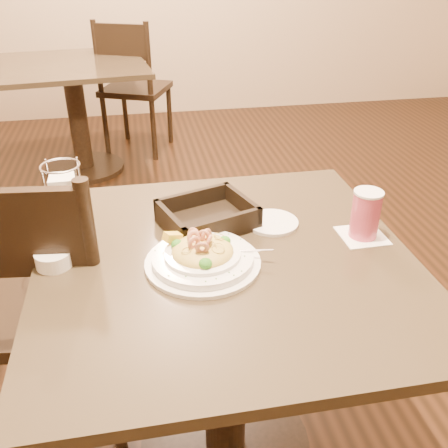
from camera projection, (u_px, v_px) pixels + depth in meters
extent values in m
plane|color=black|center=(225.00, 448.00, 1.56)|extent=(7.00, 7.00, 0.00)
cylinder|color=black|center=(225.00, 445.00, 1.55)|extent=(0.52, 0.52, 0.03)
cylinder|color=black|center=(225.00, 365.00, 1.38)|extent=(0.12, 0.12, 0.65)
cube|color=#443926|center=(226.00, 262.00, 1.21)|extent=(0.90, 0.90, 0.03)
cylinder|color=black|center=(85.00, 168.00, 3.42)|extent=(0.52, 0.52, 0.03)
cylinder|color=black|center=(78.00, 119.00, 3.25)|extent=(0.12, 0.12, 0.65)
cube|color=#443926|center=(70.00, 65.00, 3.08)|extent=(1.00, 1.00, 0.03)
cube|color=black|center=(52.00, 305.00, 1.46)|extent=(0.46, 0.46, 0.04)
cylinder|color=black|center=(128.00, 323.00, 1.74)|extent=(0.04, 0.04, 0.43)
cylinder|color=black|center=(22.00, 328.00, 1.72)|extent=(0.04, 0.04, 0.43)
cylinder|color=black|center=(116.00, 407.00, 1.43)|extent=(0.04, 0.04, 0.43)
cylinder|color=black|center=(94.00, 267.00, 1.19)|extent=(0.04, 0.04, 0.46)
cube|color=black|center=(7.00, 234.00, 1.13)|extent=(0.36, 0.07, 0.22)
cube|color=black|center=(136.00, 89.00, 3.55)|extent=(0.55, 0.55, 0.04)
cylinder|color=black|center=(170.00, 115.00, 3.78)|extent=(0.04, 0.04, 0.43)
cylinder|color=black|center=(125.00, 112.00, 3.85)|extent=(0.04, 0.04, 0.43)
cylinder|color=black|center=(154.00, 131.00, 3.48)|extent=(0.04, 0.04, 0.43)
cylinder|color=black|center=(106.00, 127.00, 3.55)|extent=(0.04, 0.04, 0.43)
cylinder|color=black|center=(148.00, 59.00, 3.24)|extent=(0.04, 0.04, 0.46)
cylinder|color=black|center=(97.00, 57.00, 3.31)|extent=(0.04, 0.04, 0.46)
cube|color=black|center=(121.00, 42.00, 3.22)|extent=(0.34, 0.17, 0.22)
cylinder|color=white|center=(203.00, 263.00, 1.17)|extent=(0.27, 0.27, 0.01)
cylinder|color=white|center=(203.00, 258.00, 1.16)|extent=(0.24, 0.24, 0.02)
cylinder|color=white|center=(203.00, 253.00, 1.16)|extent=(0.18, 0.18, 0.01)
ellipsoid|color=gold|center=(203.00, 251.00, 1.15)|extent=(0.14, 0.14, 0.05)
cube|color=yellow|center=(172.00, 237.00, 1.18)|extent=(0.05, 0.04, 0.03)
cube|color=silver|center=(252.00, 251.00, 1.17)|extent=(0.10, 0.03, 0.01)
cube|color=silver|center=(229.00, 252.00, 1.16)|extent=(0.03, 0.02, 0.00)
torus|color=gold|center=(221.00, 237.00, 1.17)|extent=(0.05, 0.05, 0.03)
torus|color=gold|center=(217.00, 241.00, 1.17)|extent=(0.05, 0.04, 0.04)
torus|color=gold|center=(208.00, 249.00, 1.12)|extent=(0.05, 0.04, 0.04)
torus|color=gold|center=(198.00, 243.00, 1.15)|extent=(0.04, 0.04, 0.01)
torus|color=gold|center=(206.00, 246.00, 1.16)|extent=(0.04, 0.03, 0.02)
torus|color=gold|center=(204.00, 247.00, 1.16)|extent=(0.03, 0.03, 0.02)
torus|color=gold|center=(213.00, 257.00, 1.12)|extent=(0.03, 0.03, 0.02)
torus|color=gold|center=(197.00, 247.00, 1.14)|extent=(0.04, 0.04, 0.03)
torus|color=gold|center=(192.00, 242.00, 1.16)|extent=(0.04, 0.04, 0.02)
torus|color=gold|center=(204.00, 252.00, 1.15)|extent=(0.03, 0.03, 0.01)
torus|color=gold|center=(209.00, 240.00, 1.17)|extent=(0.05, 0.05, 0.02)
torus|color=gold|center=(186.00, 250.00, 1.12)|extent=(0.03, 0.03, 0.01)
torus|color=gold|center=(189.00, 258.00, 1.12)|extent=(0.04, 0.04, 0.01)
torus|color=gold|center=(218.00, 248.00, 1.12)|extent=(0.03, 0.03, 0.01)
torus|color=gold|center=(199.00, 239.00, 1.16)|extent=(0.04, 0.04, 0.02)
torus|color=tan|center=(209.00, 242.00, 1.13)|extent=(0.03, 0.04, 0.04)
torus|color=tan|center=(194.00, 235.00, 1.15)|extent=(0.04, 0.03, 0.03)
torus|color=tan|center=(194.00, 238.00, 1.14)|extent=(0.03, 0.03, 0.03)
torus|color=tan|center=(204.00, 237.00, 1.15)|extent=(0.04, 0.02, 0.03)
torus|color=tan|center=(202.00, 248.00, 1.10)|extent=(0.04, 0.03, 0.03)
torus|color=tan|center=(206.00, 236.00, 1.15)|extent=(0.03, 0.03, 0.03)
torus|color=tan|center=(194.00, 243.00, 1.12)|extent=(0.04, 0.03, 0.03)
ellipsoid|color=#215E15|center=(225.00, 241.00, 1.18)|extent=(0.03, 0.03, 0.02)
ellipsoid|color=#215E15|center=(178.00, 245.00, 1.16)|extent=(0.03, 0.03, 0.02)
ellipsoid|color=#215E15|center=(205.00, 264.00, 1.10)|extent=(0.03, 0.03, 0.02)
cube|color=#266619|center=(169.00, 276.00, 1.09)|extent=(0.00, 0.00, 0.00)
cube|color=#266619|center=(186.00, 276.00, 1.08)|extent=(0.00, 0.00, 0.00)
cube|color=#266619|center=(206.00, 281.00, 1.07)|extent=(0.00, 0.00, 0.00)
cube|color=#266619|center=(229.00, 234.00, 1.24)|extent=(0.00, 0.00, 0.00)
cube|color=#266619|center=(242.00, 271.00, 1.10)|extent=(0.00, 0.00, 0.00)
cube|color=#266619|center=(234.00, 275.00, 1.09)|extent=(0.00, 0.00, 0.00)
cube|color=#266619|center=(229.00, 272.00, 1.10)|extent=(0.00, 0.00, 0.00)
cube|color=#266619|center=(241.00, 239.00, 1.22)|extent=(0.00, 0.00, 0.00)
cube|color=#266619|center=(216.00, 279.00, 1.08)|extent=(0.00, 0.00, 0.00)
cube|color=#266619|center=(155.00, 250.00, 1.17)|extent=(0.00, 0.00, 0.00)
cube|color=#266619|center=(245.00, 256.00, 1.15)|extent=(0.00, 0.00, 0.00)
cube|color=#266619|center=(168.00, 247.00, 1.19)|extent=(0.00, 0.00, 0.00)
cube|color=white|center=(362.00, 236.00, 1.28)|extent=(0.11, 0.11, 0.00)
cylinder|color=#B9415C|center=(365.00, 214.00, 1.25)|extent=(0.07, 0.07, 0.12)
cylinder|color=white|center=(369.00, 193.00, 1.22)|extent=(0.07, 0.07, 0.01)
cube|color=black|center=(208.00, 222.00, 1.33)|extent=(0.28, 0.25, 0.02)
cube|color=black|center=(242.00, 203.00, 1.36)|extent=(0.07, 0.18, 0.05)
cube|color=black|center=(170.00, 222.00, 1.27)|extent=(0.07, 0.18, 0.05)
cube|color=black|center=(193.00, 199.00, 1.38)|extent=(0.22, 0.09, 0.05)
cube|color=black|center=(223.00, 226.00, 1.25)|extent=(0.22, 0.09, 0.05)
cylinder|color=silver|center=(69.00, 219.00, 1.36)|extent=(0.10, 0.10, 0.01)
torus|color=silver|center=(60.00, 166.00, 1.28)|extent=(0.10, 0.10, 0.01)
cube|color=white|center=(66.00, 198.00, 1.32)|extent=(0.07, 0.07, 0.12)
cylinder|color=silver|center=(47.00, 200.00, 1.27)|extent=(0.01, 0.01, 0.16)
cylinder|color=silver|center=(79.00, 198.00, 1.29)|extent=(0.01, 0.01, 0.16)
cylinder|color=silver|center=(51.00, 187.00, 1.34)|extent=(0.01, 0.01, 0.16)
cylinder|color=silver|center=(81.00, 185.00, 1.36)|extent=(0.01, 0.01, 0.16)
cylinder|color=white|center=(272.00, 222.00, 1.34)|extent=(0.17, 0.17, 0.01)
cylinder|color=white|center=(54.00, 259.00, 1.16)|extent=(0.10, 0.10, 0.04)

